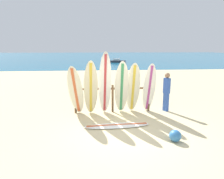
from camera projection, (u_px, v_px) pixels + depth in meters
The scene contains 13 objects.
ground_plane at pixel (125, 134), 6.50m from camera, with size 120.00×120.00×0.00m, color beige.
ocean_water at pixel (97, 56), 63.06m from camera, with size 120.00×80.00×0.01m, color #196B93.
surfboard_rack at pixel (113, 94), 8.53m from camera, with size 3.22×0.09×1.16m.
surfboard_leaning_far_left at pixel (76, 91), 7.95m from camera, with size 0.73×1.04×2.06m.
surfboard_leaning_left at pixel (91, 88), 7.98m from camera, with size 0.61×0.87×2.25m.
surfboard_leaning_center_left at pixel (105, 84), 8.08m from camera, with size 0.55×0.75×2.57m.
surfboard_leaning_center at pixel (122, 88), 8.15m from camera, with size 0.61×0.96×2.22m.
surfboard_leaning_center_right at pixel (133, 88), 8.28m from camera, with size 0.60×0.92×2.14m.
surfboard_leaning_right at pixel (149, 88), 8.32m from camera, with size 0.54×0.86×2.12m.
surfboard_lying_on_sand at pixel (117, 126), 7.08m from camera, with size 2.33×0.65×0.08m.
beachgoer_standing at pixel (167, 90), 8.65m from camera, with size 0.27×0.31×1.66m.
small_boat_offshore at pixel (117, 61), 36.35m from camera, with size 3.22×1.64×0.71m.
beach_ball at pixel (175, 136), 5.93m from camera, with size 0.35×0.35×0.35m, color #3372B2.
Camera 1 is at (-0.93, -6.02, 2.72)m, focal length 32.60 mm.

